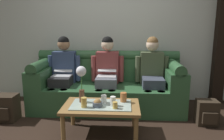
% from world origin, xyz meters
% --- Properties ---
extents(back_wall_patterned, '(6.00, 0.12, 2.90)m').
position_xyz_m(back_wall_patterned, '(0.00, 1.70, 1.45)').
color(back_wall_patterned, silver).
rests_on(back_wall_patterned, ground_plane).
extents(timber_pillar, '(0.20, 0.20, 2.90)m').
position_xyz_m(timber_pillar, '(1.99, 1.58, 1.45)').
color(timber_pillar, black).
rests_on(timber_pillar, ground_plane).
extents(couch, '(2.48, 0.88, 0.96)m').
position_xyz_m(couch, '(-0.00, 1.17, 0.37)').
color(couch, '#2D5633').
rests_on(couch, ground_plane).
extents(person_left, '(0.56, 0.67, 1.22)m').
position_xyz_m(person_left, '(-0.75, 1.17, 0.66)').
color(person_left, '#232326').
rests_on(person_left, ground_plane).
extents(person_middle, '(0.56, 0.67, 1.22)m').
position_xyz_m(person_middle, '(0.00, 1.17, 0.66)').
color(person_middle, '#595B66').
rests_on(person_middle, ground_plane).
extents(person_right, '(0.56, 0.67, 1.22)m').
position_xyz_m(person_right, '(0.75, 1.17, 0.66)').
color(person_right, '#383D4C').
rests_on(person_right, ground_plane).
extents(coffee_table, '(0.98, 0.59, 0.41)m').
position_xyz_m(coffee_table, '(0.00, 0.21, 0.35)').
color(coffee_table, olive).
rests_on(coffee_table, ground_plane).
extents(flower_vase, '(0.13, 0.13, 0.48)m').
position_xyz_m(flower_vase, '(-0.26, 0.29, 0.74)').
color(flower_vase, brown).
rests_on(flower_vase, coffee_table).
extents(snack_bowl, '(0.12, 0.12, 0.10)m').
position_xyz_m(snack_bowl, '(-0.04, 0.13, 0.45)').
color(snack_bowl, '#4C5666').
rests_on(snack_bowl, coffee_table).
extents(cup_near_left, '(0.08, 0.08, 0.12)m').
position_xyz_m(cup_near_left, '(0.28, 0.33, 0.47)').
color(cup_near_left, '#B26633').
rests_on(cup_near_left, coffee_table).
extents(cup_near_right, '(0.06, 0.06, 0.08)m').
position_xyz_m(cup_near_right, '(0.19, 0.08, 0.45)').
color(cup_near_right, gold).
rests_on(cup_near_right, coffee_table).
extents(cup_far_center, '(0.07, 0.07, 0.12)m').
position_xyz_m(cup_far_center, '(0.15, 0.17, 0.47)').
color(cup_far_center, white).
rests_on(cup_far_center, coffee_table).
extents(cup_far_left, '(0.07, 0.07, 0.10)m').
position_xyz_m(cup_far_left, '(0.03, 0.27, 0.46)').
color(cup_far_left, white).
rests_on(cup_far_left, coffee_table).
extents(cup_far_right, '(0.07, 0.07, 0.13)m').
position_xyz_m(cup_far_right, '(-0.20, 0.10, 0.47)').
color(cup_far_right, gold).
rests_on(cup_far_right, coffee_table).
extents(backpack_right, '(0.29, 0.26, 0.36)m').
position_xyz_m(backpack_right, '(1.48, 0.58, 0.18)').
color(backpack_right, '#2D2319').
rests_on(backpack_right, ground_plane).
extents(backpack_left, '(0.35, 0.30, 0.39)m').
position_xyz_m(backpack_left, '(-1.48, 0.54, 0.20)').
color(backpack_left, '#2D2319').
rests_on(backpack_left, ground_plane).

